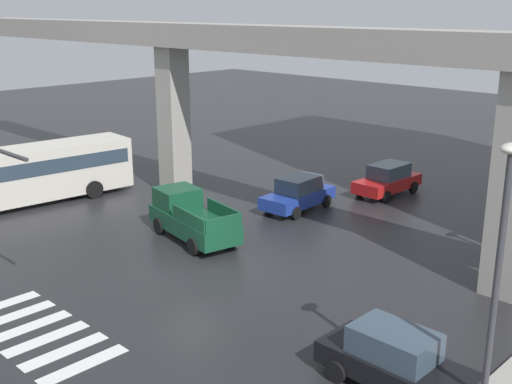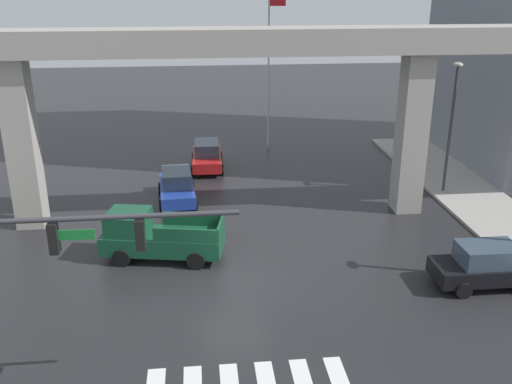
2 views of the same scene
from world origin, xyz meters
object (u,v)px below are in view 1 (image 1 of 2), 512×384
Objects in this scene: street_lamp_near_corner at (499,259)px; flagpole at (509,85)px; city_bus at (29,172)px; sedan_black at (395,360)px; sedan_red at (388,179)px; sedan_blue at (298,193)px; pickup_truck at (190,217)px.

flagpole is at bearing 113.15° from street_lamp_near_corner.
sedan_black is (23.13, -1.29, -0.87)m from city_bus.
sedan_red is (12.59, 14.58, -0.87)m from city_bus.
flagpole reaches higher than sedan_red.
city_bus is 1.52× the size of street_lamp_near_corner.
sedan_blue is 0.61× the size of street_lamp_near_corner.
sedan_red is at bearing 123.58° from sedan_black.
city_bus reaches higher than sedan_blue.
street_lamp_near_corner reaches higher than sedan_blue.
sedan_blue is (0.72, 6.59, -0.14)m from pickup_truck.
flagpole is at bearing 106.84° from sedan_black.
sedan_red is (-10.54, 15.87, 0.00)m from sedan_black.
flagpole reaches higher than sedan_black.
flagpole is at bearing 47.61° from city_bus.
street_lamp_near_corner is at bearing -13.94° from pickup_truck.
city_bus is at bearing -130.81° from sedan_red.
flagpole reaches higher than street_lamp_near_corner.
flagpole is at bearing 57.17° from sedan_blue.
sedan_blue is 18.52m from street_lamp_near_corner.
city_bus is (-10.12, -2.45, 0.73)m from pickup_truck.
sedan_red is (2.47, 12.13, -0.14)m from pickup_truck.
pickup_truck is at bearing 13.63° from city_bus.
flagpole is at bearing 42.61° from sedan_red.
city_bus is 14.14m from sedan_blue.
sedan_black is at bearing -73.16° from flagpole.
sedan_black is 19.05m from sedan_red.
sedan_black is 0.41× the size of flagpole.
sedan_blue is at bearing 83.78° from pickup_truck.
pickup_truck is 18.38m from flagpole.
sedan_blue is 5.81m from sedan_red.
city_bus reaches higher than pickup_truck.
sedan_black is at bearing -16.05° from pickup_truck.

